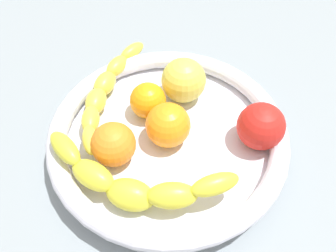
{
  "coord_description": "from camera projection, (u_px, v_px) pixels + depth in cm",
  "views": [
    {
      "loc": [
        30.57,
        -4.79,
        47.21
      ],
      "look_at": [
        0.0,
        0.0,
        8.2
      ],
      "focal_mm": 37.85,
      "sensor_mm": 36.0,
      "label": 1
    }
  ],
  "objects": [
    {
      "name": "fruit_bowl",
      "position": [
        168.0,
        137.0,
        0.52
      ],
      "size": [
        34.6,
        34.6,
        4.97
      ],
      "color": "silver",
      "rests_on": "kitchen_counter"
    },
    {
      "name": "kitchen_counter",
      "position": [
        168.0,
        153.0,
        0.55
      ],
      "size": [
        120.0,
        120.0,
        3.0
      ],
      "primitive_type": "cube",
      "color": "gray",
      "rests_on": "ground"
    },
    {
      "name": "banana_draped_left",
      "position": [
        105.0,
        92.0,
        0.55
      ],
      "size": [
        22.8,
        11.56,
        3.51
      ],
      "color": "yellow",
      "rests_on": "fruit_bowl"
    },
    {
      "name": "orange_mid_left",
      "position": [
        168.0,
        125.0,
        0.5
      ],
      "size": [
        6.44,
        6.44,
        6.44
      ],
      "primitive_type": "sphere",
      "color": "orange",
      "rests_on": "fruit_bowl"
    },
    {
      "name": "orange_mid_right",
      "position": [
        148.0,
        101.0,
        0.53
      ],
      "size": [
        5.51,
        5.51,
        5.51
      ],
      "primitive_type": "sphere",
      "color": "orange",
      "rests_on": "fruit_bowl"
    },
    {
      "name": "orange_front",
      "position": [
        113.0,
        144.0,
        0.48
      ],
      "size": [
        6.16,
        6.16,
        6.16
      ],
      "primitive_type": "sphere",
      "color": "orange",
      "rests_on": "fruit_bowl"
    },
    {
      "name": "tomato_red",
      "position": [
        261.0,
        126.0,
        0.49
      ],
      "size": [
        6.76,
        6.76,
        6.76
      ],
      "primitive_type": "sphere",
      "color": "red",
      "rests_on": "fruit_bowl"
    },
    {
      "name": "apple_yellow",
      "position": [
        184.0,
        80.0,
        0.55
      ],
      "size": [
        7.0,
        7.0,
        7.0
      ],
      "primitive_type": "sphere",
      "color": "#D7D04C",
      "rests_on": "fruit_bowl"
    },
    {
      "name": "banana_draped_right",
      "position": [
        133.0,
        183.0,
        0.44
      ],
      "size": [
        13.81,
        24.12,
        5.46
      ],
      "color": "yellow",
      "rests_on": "fruit_bowl"
    }
  ]
}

